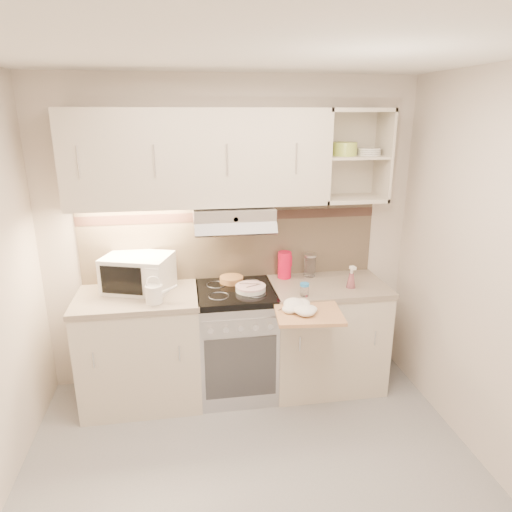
% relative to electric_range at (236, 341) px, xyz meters
% --- Properties ---
extents(ground, '(3.00, 3.00, 0.00)m').
position_rel_electric_range_xyz_m(ground, '(0.00, -1.10, -0.45)').
color(ground, gray).
rests_on(ground, ground).
extents(room_shell, '(3.04, 2.84, 2.52)m').
position_rel_electric_range_xyz_m(room_shell, '(0.00, -0.73, 1.18)').
color(room_shell, beige).
rests_on(room_shell, ground).
extents(base_cabinet_left, '(0.90, 0.60, 0.86)m').
position_rel_electric_range_xyz_m(base_cabinet_left, '(-0.75, 0.00, -0.02)').
color(base_cabinet_left, beige).
rests_on(base_cabinet_left, ground).
extents(worktop_left, '(0.92, 0.62, 0.04)m').
position_rel_electric_range_xyz_m(worktop_left, '(-0.75, 0.00, 0.43)').
color(worktop_left, gray).
rests_on(worktop_left, base_cabinet_left).
extents(base_cabinet_right, '(0.90, 0.60, 0.86)m').
position_rel_electric_range_xyz_m(base_cabinet_right, '(0.75, 0.00, -0.02)').
color(base_cabinet_right, beige).
rests_on(base_cabinet_right, ground).
extents(worktop_right, '(0.92, 0.62, 0.04)m').
position_rel_electric_range_xyz_m(worktop_right, '(0.75, 0.00, 0.43)').
color(worktop_right, gray).
rests_on(worktop_right, base_cabinet_right).
extents(electric_range, '(0.60, 0.60, 0.90)m').
position_rel_electric_range_xyz_m(electric_range, '(0.00, 0.00, 0.00)').
color(electric_range, '#B7B7BC').
rests_on(electric_range, ground).
extents(microwave, '(0.58, 0.50, 0.28)m').
position_rel_electric_range_xyz_m(microwave, '(-0.74, 0.12, 0.59)').
color(microwave, silver).
rests_on(microwave, worktop_left).
extents(watering_can, '(0.24, 0.12, 0.20)m').
position_rel_electric_range_xyz_m(watering_can, '(-0.60, -0.16, 0.52)').
color(watering_can, silver).
rests_on(watering_can, worktop_left).
extents(plate_stack, '(0.23, 0.23, 0.05)m').
position_rel_electric_range_xyz_m(plate_stack, '(0.11, -0.05, 0.47)').
color(plate_stack, silver).
rests_on(plate_stack, electric_range).
extents(bread_loaf, '(0.19, 0.19, 0.05)m').
position_rel_electric_range_xyz_m(bread_loaf, '(-0.01, 0.16, 0.47)').
color(bread_loaf, '#AB6740').
rests_on(bread_loaf, electric_range).
extents(pink_pitcher, '(0.12, 0.11, 0.22)m').
position_rel_electric_range_xyz_m(pink_pitcher, '(0.43, 0.20, 0.56)').
color(pink_pitcher, red).
rests_on(pink_pitcher, worktop_right).
extents(glass_jar, '(0.10, 0.10, 0.19)m').
position_rel_electric_range_xyz_m(glass_jar, '(0.65, 0.20, 0.55)').
color(glass_jar, white).
rests_on(glass_jar, worktop_right).
extents(spice_jar, '(0.07, 0.07, 0.10)m').
position_rel_electric_range_xyz_m(spice_jar, '(0.50, -0.21, 0.50)').
color(spice_jar, silver).
rests_on(spice_jar, worktop_right).
extents(spray_bottle, '(0.07, 0.07, 0.19)m').
position_rel_electric_range_xyz_m(spray_bottle, '(0.90, -0.10, 0.52)').
color(spray_bottle, pink).
rests_on(spray_bottle, worktop_right).
extents(cutting_board, '(0.50, 0.45, 0.03)m').
position_rel_electric_range_xyz_m(cutting_board, '(0.46, -0.46, 0.42)').
color(cutting_board, tan).
rests_on(cutting_board, base_cabinet_right).
extents(dish_towel, '(0.30, 0.26, 0.08)m').
position_rel_electric_range_xyz_m(dish_towel, '(0.41, -0.45, 0.47)').
color(dish_towel, beige).
rests_on(dish_towel, cutting_board).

